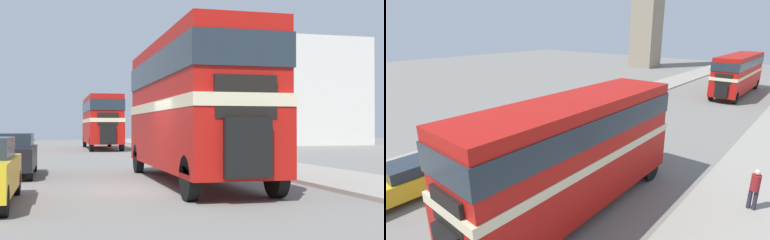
% 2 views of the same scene
% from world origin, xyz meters
% --- Properties ---
extents(ground_plane, '(120.00, 120.00, 0.00)m').
position_xyz_m(ground_plane, '(0.00, 0.00, 0.00)').
color(ground_plane, slate).
extents(sidewalk_left, '(3.50, 120.00, 0.12)m').
position_xyz_m(sidewalk_left, '(-6.75, 0.00, 0.06)').
color(sidewalk_left, gray).
rests_on(sidewalk_left, ground_plane).
extents(double_decker_bus, '(2.51, 10.16, 4.40)m').
position_xyz_m(double_decker_bus, '(1.93, 1.52, 2.61)').
color(double_decker_bus, '#B2140F').
rests_on(double_decker_bus, ground_plane).
extents(bus_distant, '(2.45, 11.10, 4.10)m').
position_xyz_m(bus_distant, '(1.27, 28.09, 2.45)').
color(bus_distant, '#B2140F').
rests_on(bus_distant, ground_plane).
extents(car_parked_near, '(1.67, 4.43, 1.51)m').
position_xyz_m(car_parked_near, '(-3.96, -2.08, 0.78)').
color(car_parked_near, gold).
rests_on(car_parked_near, ground_plane).
extents(car_parked_mid, '(1.67, 4.70, 1.53)m').
position_xyz_m(car_parked_mid, '(-3.79, 5.14, 0.79)').
color(car_parked_mid, black).
rests_on(car_parked_mid, ground_plane).
extents(pedestrian_walking, '(0.33, 0.33, 1.65)m').
position_xyz_m(pedestrian_walking, '(7.19, 5.72, 1.05)').
color(pedestrian_walking, '#282833').
rests_on(pedestrian_walking, sidewalk_right).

